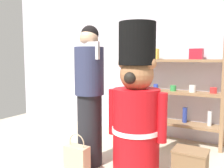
{
  "coord_description": "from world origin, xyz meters",
  "views": [
    {
      "loc": [
        1.34,
        -1.69,
        1.29
      ],
      "look_at": [
        -0.02,
        0.68,
        1.0
      ],
      "focal_mm": 38.64,
      "sensor_mm": 36.0,
      "label": 1
    }
  ],
  "objects_px": {
    "display_crate": "(190,166)",
    "merchandise_shelf": "(174,89)",
    "teddy_bear_guard": "(136,108)",
    "shopping_bag": "(77,159)",
    "person_shopper": "(89,94)"
  },
  "relations": [
    {
      "from": "teddy_bear_guard",
      "to": "person_shopper",
      "type": "bearing_deg",
      "value": -173.14
    },
    {
      "from": "teddy_bear_guard",
      "to": "display_crate",
      "type": "xyz_separation_m",
      "value": [
        0.58,
        0.09,
        -0.57
      ]
    },
    {
      "from": "display_crate",
      "to": "merchandise_shelf",
      "type": "bearing_deg",
      "value": 113.46
    },
    {
      "from": "teddy_bear_guard",
      "to": "shopping_bag",
      "type": "bearing_deg",
      "value": -148.33
    },
    {
      "from": "merchandise_shelf",
      "to": "display_crate",
      "type": "height_order",
      "value": "merchandise_shelf"
    },
    {
      "from": "person_shopper",
      "to": "display_crate",
      "type": "relative_size",
      "value": 4.8
    },
    {
      "from": "person_shopper",
      "to": "merchandise_shelf",
      "type": "bearing_deg",
      "value": 64.18
    },
    {
      "from": "merchandise_shelf",
      "to": "person_shopper",
      "type": "bearing_deg",
      "value": -115.82
    },
    {
      "from": "merchandise_shelf",
      "to": "shopping_bag",
      "type": "relative_size",
      "value": 3.52
    },
    {
      "from": "shopping_bag",
      "to": "display_crate",
      "type": "relative_size",
      "value": 1.31
    },
    {
      "from": "teddy_bear_guard",
      "to": "person_shopper",
      "type": "height_order",
      "value": "same"
    },
    {
      "from": "merchandise_shelf",
      "to": "shopping_bag",
      "type": "distance_m",
      "value": 1.85
    },
    {
      "from": "merchandise_shelf",
      "to": "teddy_bear_guard",
      "type": "distance_m",
      "value": 1.27
    },
    {
      "from": "merchandise_shelf",
      "to": "person_shopper",
      "type": "height_order",
      "value": "person_shopper"
    },
    {
      "from": "shopping_bag",
      "to": "merchandise_shelf",
      "type": "bearing_deg",
      "value": 68.72
    }
  ]
}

